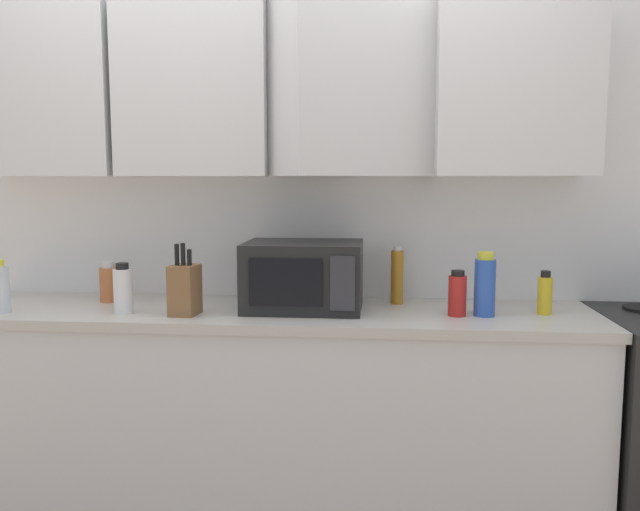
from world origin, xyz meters
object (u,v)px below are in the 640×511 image
(knife_block, at_px, (185,289))
(bottle_red_sauce, at_px, (457,294))
(bottle_yellow_mustard, at_px, (545,294))
(bottle_spice_jar, at_px, (109,283))
(bottle_blue_cleaner, at_px, (485,286))
(bottle_white_jar, at_px, (123,290))
(bottle_amber_vinegar, at_px, (397,276))
(microwave, at_px, (304,276))

(knife_block, relative_size, bottle_red_sauce, 1.59)
(bottle_yellow_mustard, bearing_deg, bottle_spice_jar, 177.19)
(bottle_blue_cleaner, bearing_deg, bottle_red_sauce, -175.74)
(knife_block, height_order, bottle_red_sauce, knife_block)
(bottle_spice_jar, bearing_deg, knife_block, -29.94)
(bottle_red_sauce, relative_size, bottle_white_jar, 0.89)
(bottle_white_jar, bearing_deg, bottle_amber_vinegar, 15.17)
(microwave, height_order, bottle_yellow_mustard, microwave)
(bottle_blue_cleaner, xyz_separation_m, bottle_white_jar, (-1.44, -0.08, -0.03))
(knife_block, xyz_separation_m, bottle_amber_vinegar, (0.85, 0.31, 0.02))
(bottle_white_jar, bearing_deg, knife_block, -2.68)
(knife_block, xyz_separation_m, bottle_red_sauce, (1.08, 0.08, -0.02))
(bottle_amber_vinegar, distance_m, bottle_blue_cleaner, 0.40)
(bottle_blue_cleaner, xyz_separation_m, bottle_spice_jar, (-1.60, 0.15, -0.04))
(bottle_blue_cleaner, relative_size, bottle_red_sauce, 1.41)
(microwave, bearing_deg, knife_block, -160.61)
(bottle_amber_vinegar, xyz_separation_m, bottle_spice_jar, (-1.26, -0.07, -0.04))
(bottle_white_jar, bearing_deg, bottle_blue_cleaner, 3.14)
(microwave, xyz_separation_m, bottle_red_sauce, (0.62, -0.08, -0.05))
(bottle_yellow_mustard, xyz_separation_m, bottle_white_jar, (-1.69, -0.14, 0.01))
(bottle_amber_vinegar, relative_size, bottle_blue_cleaner, 0.99)
(bottle_red_sauce, xyz_separation_m, bottle_white_jar, (-1.34, -0.07, 0.01))
(bottle_amber_vinegar, relative_size, bottle_white_jar, 1.23)
(bottle_yellow_mustard, xyz_separation_m, bottle_blue_cleaner, (-0.25, -0.06, 0.04))
(bottle_yellow_mustard, bearing_deg, bottle_white_jar, -175.37)
(bottle_yellow_mustard, distance_m, bottle_red_sauce, 0.36)
(knife_block, height_order, bottle_amber_vinegar, knife_block)
(knife_block, bearing_deg, bottle_red_sauce, 4.42)
(microwave, height_order, bottle_blue_cleaner, microwave)
(bottle_yellow_mustard, relative_size, bottle_white_jar, 0.86)
(bottle_spice_jar, distance_m, bottle_white_jar, 0.28)
(microwave, relative_size, bottle_blue_cleaner, 1.89)
(microwave, bearing_deg, bottle_white_jar, -168.27)
(bottle_yellow_mustard, bearing_deg, bottle_amber_vinegar, 164.41)
(bottle_yellow_mustard, height_order, bottle_white_jar, bottle_white_jar)
(bottle_yellow_mustard, relative_size, bottle_amber_vinegar, 0.69)
(knife_block, xyz_separation_m, bottle_blue_cleaner, (1.18, 0.09, 0.02))
(bottle_blue_cleaner, xyz_separation_m, bottle_red_sauce, (-0.11, -0.01, -0.04))
(bottle_spice_jar, relative_size, bottle_red_sauce, 0.99)
(knife_block, distance_m, bottle_white_jar, 0.26)
(microwave, xyz_separation_m, knife_block, (-0.46, -0.16, -0.04))
(microwave, xyz_separation_m, bottle_white_jar, (-0.72, -0.15, -0.04))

